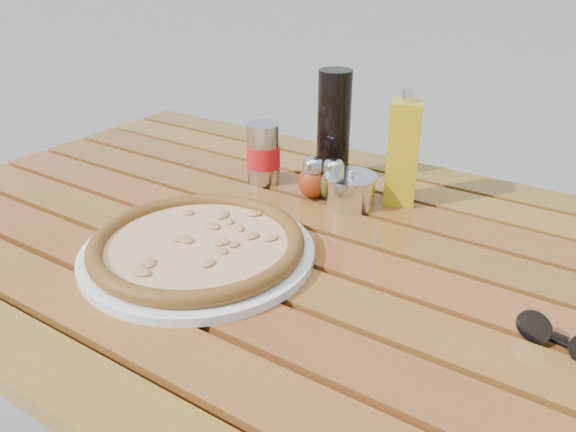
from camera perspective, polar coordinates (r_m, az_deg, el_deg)
The scene contains 10 objects.
table at distance 0.96m, azimuth -0.66°, elevation -6.09°, with size 1.40×0.90×0.75m.
plate at distance 0.88m, azimuth -9.12°, elevation -3.66°, with size 0.36×0.36×0.01m, color white.
pizza at distance 0.87m, azimuth -9.19°, elevation -2.76°, with size 0.41×0.41×0.03m.
pepper_shaker at distance 1.06m, azimuth 2.52°, elevation 3.86°, with size 0.06×0.06×0.08m.
oregano_shaker at distance 1.05m, azimuth 4.58°, elevation 3.62°, with size 0.06×0.06×0.08m.
dark_bottle at distance 1.12m, azimuth 4.67°, elevation 9.09°, with size 0.07×0.07×0.22m, color black.
soda_can at distance 1.12m, azimuth -2.50°, elevation 6.31°, with size 0.07×0.07×0.12m.
olive_oil_cruet at distance 1.03m, azimuth 11.61°, elevation 6.32°, with size 0.07×0.07×0.21m.
parmesan_tin at distance 1.03m, azimuth 6.34°, elevation 2.65°, with size 0.11×0.11×0.07m.
sunglasses at distance 0.75m, azimuth 25.98°, elevation -11.23°, with size 0.11×0.04×0.04m.
Camera 1 is at (0.46, -0.67, 1.19)m, focal length 35.00 mm.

